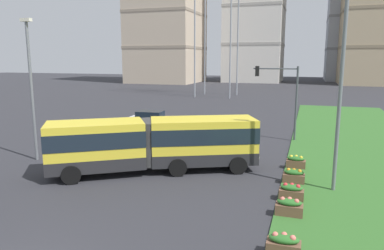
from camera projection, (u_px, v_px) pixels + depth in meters
The scene contains 12 objects.
articulated_bus at pixel (155, 143), 20.55m from camera, with size 11.48×7.88×3.00m.
car_white_van at pixel (151, 120), 33.95m from camera, with size 4.52×2.28×1.58m.
flower_planter_1 at pixel (284, 244), 11.80m from camera, with size 1.10×0.56×0.74m.
flower_planter_2 at pixel (289, 207), 14.80m from camera, with size 1.10×0.56×0.74m.
flower_planter_3 at pixel (291, 192), 16.48m from camera, with size 1.10×0.56×0.74m.
flower_planter_4 at pixel (294, 176), 18.71m from camera, with size 1.10×0.56×0.74m.
flower_planter_5 at pixel (296, 162), 21.26m from camera, with size 1.10×0.56×0.74m.
traffic_light_far_right at pixel (282, 90), 28.20m from camera, with size 3.48×0.28×5.85m.
streetlight_left at pixel (31, 84), 22.38m from camera, with size 0.70×0.28×8.81m.
streetlight_median at pixel (341, 82), 16.73m from camera, with size 0.70×0.28×9.81m.
apartment_tower_centre at pixel (360, 4), 104.10m from camera, with size 17.14×18.90×44.17m.
transmission_pylon at pixel (217, 0), 59.92m from camera, with size 9.00×6.24×29.32m.
Camera 1 is at (7.97, -7.03, 6.41)m, focal length 33.74 mm.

